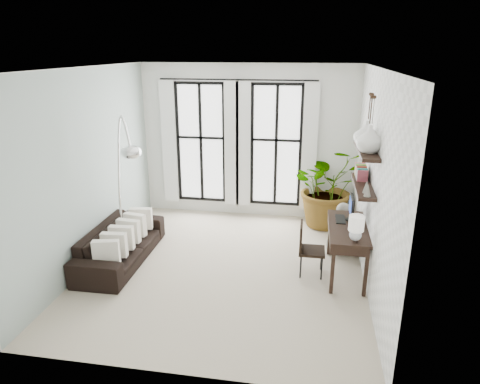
% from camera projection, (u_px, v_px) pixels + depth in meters
% --- Properties ---
extents(floor, '(5.00, 5.00, 0.00)m').
position_uv_depth(floor, '(225.00, 268.00, 7.12)').
color(floor, '#BBAC95').
rests_on(floor, ground).
extents(ceiling, '(5.00, 5.00, 0.00)m').
position_uv_depth(ceiling, '(222.00, 68.00, 6.10)').
color(ceiling, white).
rests_on(ceiling, wall_back).
extents(wall_left, '(0.00, 5.00, 5.00)m').
position_uv_depth(wall_left, '(89.00, 169.00, 6.96)').
color(wall_left, '#9DAFA8').
rests_on(wall_left, floor).
extents(wall_right, '(0.00, 5.00, 5.00)m').
position_uv_depth(wall_right, '(374.00, 183.00, 6.26)').
color(wall_right, white).
rests_on(wall_right, floor).
extents(wall_back, '(4.50, 0.00, 4.50)m').
position_uv_depth(wall_back, '(248.00, 142.00, 8.95)').
color(wall_back, white).
rests_on(wall_back, floor).
extents(windows, '(3.26, 0.13, 2.65)m').
position_uv_depth(windows, '(238.00, 145.00, 8.93)').
color(windows, white).
rests_on(windows, wall_back).
extents(wall_shelves, '(0.25, 1.30, 0.60)m').
position_uv_depth(wall_shelves, '(364.00, 171.00, 6.40)').
color(wall_shelves, black).
rests_on(wall_shelves, wall_right).
extents(sofa, '(0.85, 2.14, 0.62)m').
position_uv_depth(sofa, '(121.00, 244.00, 7.27)').
color(sofa, black).
rests_on(sofa, floor).
extents(throw_pillows, '(0.40, 1.52, 0.40)m').
position_uv_depth(throw_pillows, '(125.00, 234.00, 7.19)').
color(throw_pillows, white).
rests_on(throw_pillows, sofa).
extents(plant, '(1.86, 1.73, 1.68)m').
position_uv_depth(plant, '(329.00, 186.00, 8.60)').
color(plant, '#2D7228').
rests_on(plant, floor).
extents(desk, '(0.59, 1.40, 1.22)m').
position_uv_depth(desk, '(348.00, 231.00, 6.65)').
color(desk, black).
rests_on(desk, floor).
extents(desk_chair, '(0.41, 0.41, 0.86)m').
position_uv_depth(desk_chair, '(307.00, 246.00, 6.79)').
color(desk_chair, black).
rests_on(desk_chair, floor).
extents(arc_lamp, '(0.75, 0.62, 2.48)m').
position_uv_depth(arc_lamp, '(124.00, 157.00, 6.95)').
color(arc_lamp, silver).
rests_on(arc_lamp, floor).
extents(buddha, '(0.50, 0.50, 0.91)m').
position_uv_depth(buddha, '(342.00, 231.00, 7.61)').
color(buddha, gray).
rests_on(buddha, floor).
extents(vase_a, '(0.37, 0.37, 0.38)m').
position_uv_depth(vase_a, '(370.00, 139.00, 5.95)').
color(vase_a, white).
rests_on(vase_a, shelf_upper).
extents(vase_b, '(0.37, 0.37, 0.38)m').
position_uv_depth(vase_b, '(366.00, 134.00, 6.33)').
color(vase_b, white).
rests_on(vase_b, shelf_upper).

